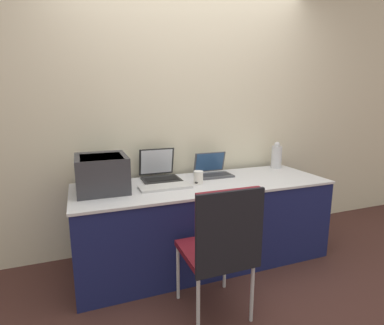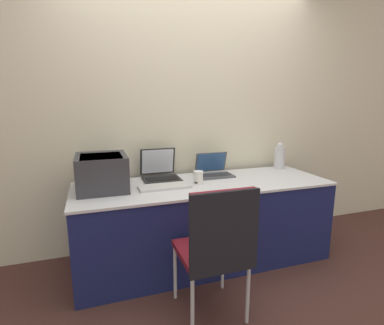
{
  "view_description": "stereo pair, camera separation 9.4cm",
  "coord_description": "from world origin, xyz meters",
  "px_view_note": "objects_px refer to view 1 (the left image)",
  "views": [
    {
      "loc": [
        -1.0,
        -1.95,
        1.43
      ],
      "look_at": [
        -0.1,
        0.41,
        0.91
      ],
      "focal_mm": 28.0,
      "sensor_mm": 36.0,
      "label": 1
    },
    {
      "loc": [
        -0.91,
        -1.98,
        1.43
      ],
      "look_at": [
        -0.1,
        0.41,
        0.91
      ],
      "focal_mm": 28.0,
      "sensor_mm": 36.0,
      "label": 2
    }
  ],
  "objects_px": {
    "metal_pitcher": "(277,156)",
    "coffee_cup": "(198,177)",
    "laptop_left": "(160,173)",
    "printer": "(102,172)",
    "laptop_right": "(213,170)",
    "chair": "(222,241)",
    "mouse": "(199,182)",
    "external_keyboard": "(165,187)"
  },
  "relations": [
    {
      "from": "laptop_left",
      "to": "mouse",
      "type": "height_order",
      "value": "laptop_left"
    },
    {
      "from": "printer",
      "to": "laptop_right",
      "type": "bearing_deg",
      "value": 7.59
    },
    {
      "from": "coffee_cup",
      "to": "mouse",
      "type": "height_order",
      "value": "coffee_cup"
    },
    {
      "from": "printer",
      "to": "external_keyboard",
      "type": "xyz_separation_m",
      "value": [
        0.48,
        -0.12,
        -0.14
      ]
    },
    {
      "from": "printer",
      "to": "metal_pitcher",
      "type": "xyz_separation_m",
      "value": [
        1.8,
        0.2,
        -0.03
      ]
    },
    {
      "from": "external_keyboard",
      "to": "laptop_right",
      "type": "bearing_deg",
      "value": 24.9
    },
    {
      "from": "coffee_cup",
      "to": "metal_pitcher",
      "type": "height_order",
      "value": "metal_pitcher"
    },
    {
      "from": "mouse",
      "to": "metal_pitcher",
      "type": "distance_m",
      "value": 1.06
    },
    {
      "from": "printer",
      "to": "coffee_cup",
      "type": "xyz_separation_m",
      "value": [
        0.79,
        -0.08,
        -0.1
      ]
    },
    {
      "from": "laptop_left",
      "to": "chair",
      "type": "relative_size",
      "value": 0.36
    },
    {
      "from": "printer",
      "to": "metal_pitcher",
      "type": "bearing_deg",
      "value": 6.38
    },
    {
      "from": "external_keyboard",
      "to": "metal_pitcher",
      "type": "height_order",
      "value": "metal_pitcher"
    },
    {
      "from": "chair",
      "to": "metal_pitcher",
      "type": "bearing_deg",
      "value": 42.16
    },
    {
      "from": "mouse",
      "to": "coffee_cup",
      "type": "bearing_deg",
      "value": 72.97
    },
    {
      "from": "chair",
      "to": "laptop_right",
      "type": "bearing_deg",
      "value": 68.45
    },
    {
      "from": "laptop_left",
      "to": "chair",
      "type": "distance_m",
      "value": 1.06
    },
    {
      "from": "external_keyboard",
      "to": "coffee_cup",
      "type": "relative_size",
      "value": 3.87
    },
    {
      "from": "laptop_left",
      "to": "chair",
      "type": "xyz_separation_m",
      "value": [
        0.13,
        -1.03,
        -0.22
      ]
    },
    {
      "from": "printer",
      "to": "coffee_cup",
      "type": "relative_size",
      "value": 4.0
    },
    {
      "from": "laptop_right",
      "to": "metal_pitcher",
      "type": "bearing_deg",
      "value": 4.74
    },
    {
      "from": "laptop_left",
      "to": "metal_pitcher",
      "type": "xyz_separation_m",
      "value": [
        1.28,
        0.02,
        0.07
      ]
    },
    {
      "from": "printer",
      "to": "coffee_cup",
      "type": "distance_m",
      "value": 0.8
    },
    {
      "from": "chair",
      "to": "coffee_cup",
      "type": "bearing_deg",
      "value": 79.0
    },
    {
      "from": "metal_pitcher",
      "to": "coffee_cup",
      "type": "bearing_deg",
      "value": -164.3
    },
    {
      "from": "laptop_right",
      "to": "metal_pitcher",
      "type": "distance_m",
      "value": 0.78
    },
    {
      "from": "coffee_cup",
      "to": "mouse",
      "type": "bearing_deg",
      "value": -107.03
    },
    {
      "from": "laptop_right",
      "to": "chair",
      "type": "xyz_separation_m",
      "value": [
        -0.39,
        -0.99,
        -0.21
      ]
    },
    {
      "from": "laptop_left",
      "to": "external_keyboard",
      "type": "xyz_separation_m",
      "value": [
        -0.03,
        -0.3,
        -0.05
      ]
    },
    {
      "from": "laptop_left",
      "to": "laptop_right",
      "type": "xyz_separation_m",
      "value": [
        0.51,
        -0.04,
        -0.01
      ]
    },
    {
      "from": "mouse",
      "to": "metal_pitcher",
      "type": "xyz_separation_m",
      "value": [
        1.02,
        0.3,
        0.11
      ]
    },
    {
      "from": "coffee_cup",
      "to": "laptop_left",
      "type": "bearing_deg",
      "value": 136.04
    },
    {
      "from": "laptop_left",
      "to": "chair",
      "type": "height_order",
      "value": "laptop_left"
    },
    {
      "from": "metal_pitcher",
      "to": "chair",
      "type": "xyz_separation_m",
      "value": [
        -1.16,
        -1.05,
        -0.29
      ]
    },
    {
      "from": "mouse",
      "to": "laptop_right",
      "type": "bearing_deg",
      "value": 43.94
    },
    {
      "from": "mouse",
      "to": "printer",
      "type": "bearing_deg",
      "value": 172.78
    },
    {
      "from": "coffee_cup",
      "to": "chair",
      "type": "relative_size",
      "value": 0.12
    },
    {
      "from": "printer",
      "to": "laptop_left",
      "type": "bearing_deg",
      "value": 19.43
    },
    {
      "from": "external_keyboard",
      "to": "mouse",
      "type": "bearing_deg",
      "value": 3.15
    },
    {
      "from": "printer",
      "to": "mouse",
      "type": "relative_size",
      "value": 6.26
    },
    {
      "from": "chair",
      "to": "external_keyboard",
      "type": "bearing_deg",
      "value": 102.05
    },
    {
      "from": "laptop_right",
      "to": "chair",
      "type": "bearing_deg",
      "value": -111.55
    },
    {
      "from": "printer",
      "to": "chair",
      "type": "relative_size",
      "value": 0.48
    }
  ]
}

